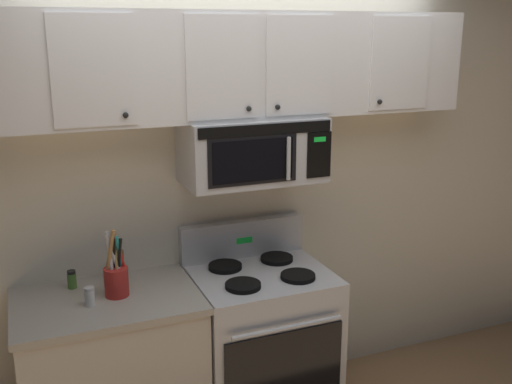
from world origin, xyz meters
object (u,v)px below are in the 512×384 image
(utensil_crock_red, at_px, (116,276))
(pepper_mill, at_px, (119,266))
(stove_range, at_px, (260,343))
(over_range_microwave, at_px, (252,150))
(spice_jar, at_px, (72,279))
(salt_shaker, at_px, (90,297))

(utensil_crock_red, relative_size, pepper_mill, 2.07)
(stove_range, height_order, over_range_microwave, over_range_microwave)
(pepper_mill, bearing_deg, utensil_crock_red, -104.77)
(pepper_mill, relative_size, spice_jar, 1.79)
(stove_range, distance_m, over_range_microwave, 1.11)
(salt_shaker, height_order, spice_jar, same)
(over_range_microwave, relative_size, spice_jar, 7.84)
(over_range_microwave, bearing_deg, utensil_crock_red, -172.27)
(pepper_mill, bearing_deg, salt_shaker, -127.94)
(over_range_microwave, relative_size, pepper_mill, 4.37)
(utensil_crock_red, distance_m, spice_jar, 0.28)
(stove_range, xyz_separation_m, utensil_crock_red, (-0.79, 0.01, 0.54))
(salt_shaker, height_order, pepper_mill, pepper_mill)
(salt_shaker, xyz_separation_m, spice_jar, (-0.06, 0.25, 0.00))
(spice_jar, bearing_deg, stove_range, -10.93)
(salt_shaker, bearing_deg, over_range_microwave, 10.50)
(over_range_microwave, xyz_separation_m, pepper_mill, (-0.74, 0.07, -0.59))
(salt_shaker, bearing_deg, utensil_crock_red, 24.69)
(over_range_microwave, distance_m, utensil_crock_red, 0.98)
(stove_range, distance_m, utensil_crock_red, 0.95)
(salt_shaker, bearing_deg, spice_jar, 103.40)
(pepper_mill, xyz_separation_m, spice_jar, (-0.25, 0.00, -0.04))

